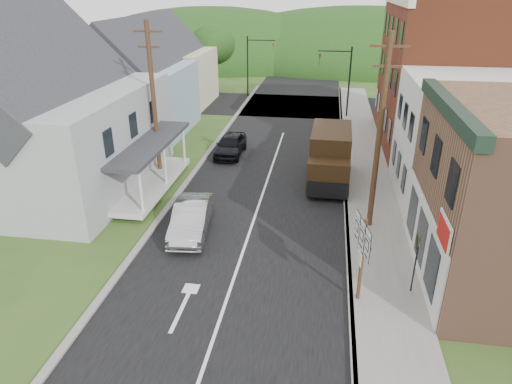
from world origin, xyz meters
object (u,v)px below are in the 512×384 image
at_px(silver_sedan, 191,219).
at_px(warning_sign, 416,255).
at_px(dark_sedan, 230,145).
at_px(route_sign_cluster, 362,249).
at_px(delivery_van, 330,157).

distance_m(silver_sedan, warning_sign, 10.07).
xyz_separation_m(silver_sedan, warning_sign, (9.46, -3.30, 0.99)).
bearing_deg(warning_sign, dark_sedan, 124.67).
relative_size(dark_sedan, warning_sign, 1.71).
relative_size(dark_sedan, route_sign_cluster, 1.29).
distance_m(delivery_van, route_sign_cluster, 11.19).
relative_size(route_sign_cluster, warning_sign, 1.33).
distance_m(dark_sedan, delivery_van, 7.68).
bearing_deg(route_sign_cluster, silver_sedan, 139.35).
xyz_separation_m(silver_sedan, dark_sedan, (-0.38, 10.76, -0.01)).
xyz_separation_m(dark_sedan, delivery_van, (6.67, -3.71, 0.85)).
bearing_deg(silver_sedan, route_sign_cluster, -35.59).
xyz_separation_m(silver_sedan, delivery_van, (6.29, 7.05, 0.84)).
bearing_deg(warning_sign, route_sign_cluster, -159.89).
relative_size(silver_sedan, route_sign_cluster, 1.36).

